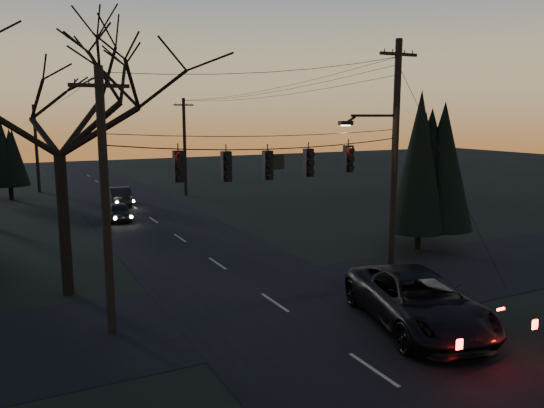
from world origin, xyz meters
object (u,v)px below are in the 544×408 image
bare_tree_left (56,97)px  evergreen_right (421,158)px  sedan_oncoming_a (118,211)px  suv_near (418,301)px  utility_pole_right (390,282)px  sedan_oncoming_b (119,196)px  utility_pole_far_r (186,195)px  utility_pole_left (112,332)px  utility_pole_far_l (40,192)px

bare_tree_left → evergreen_right: size_ratio=1.29×
sedan_oncoming_a → suv_near: bearing=105.4°
utility_pole_right → sedan_oncoming_b: 26.12m
utility_pole_far_r → bare_tree_left: bearing=-117.8°
utility_pole_right → sedan_oncoming_a: size_ratio=2.66×
utility_pole_left → bare_tree_left: 9.00m
utility_pole_left → evergreen_right: (16.49, 3.87, 4.85)m
utility_pole_left → utility_pole_far_r: 30.27m
utility_pole_right → utility_pole_far_r: utility_pole_right is taller
bare_tree_left → utility_pole_far_r: bearing=62.2°
utility_pole_right → utility_pole_far_l: (-11.50, 36.00, 0.00)m
bare_tree_left → sedan_oncoming_b: bearing=73.7°
evergreen_right → utility_pole_left: bearing=-166.8°
utility_pole_right → bare_tree_left: bare_tree_left is taller
sedan_oncoming_a → sedan_oncoming_b: (1.35, 6.35, 0.08)m
suv_near → sedan_oncoming_a: suv_near is taller
utility_pole_far_l → bare_tree_left: size_ratio=0.73×
utility_pole_far_r → sedan_oncoming_b: utility_pole_far_r is taller
utility_pole_left → suv_near: bearing=-24.5°
utility_pole_far_r → bare_tree_left: size_ratio=0.77×
bare_tree_left → suv_near: 14.98m
evergreen_right → sedan_oncoming_b: bearing=117.7°
utility_pole_far_l → evergreen_right: (16.49, -32.13, 4.85)m
utility_pole_far_l → sedan_oncoming_b: bearing=-64.0°
sedan_oncoming_a → evergreen_right: bearing=132.3°
utility_pole_left → evergreen_right: bearing=13.2°
suv_near → utility_pole_far_r: bearing=100.1°
suv_near → sedan_oncoming_a: (-5.35, 23.18, -0.27)m
utility_pole_far_l → sedan_oncoming_a: (3.85, -17.01, 0.64)m
evergreen_right → sedan_oncoming_a: bearing=129.9°
utility_pole_far_l → evergreen_right: evergreen_right is taller
bare_tree_left → utility_pole_right: bearing=-20.5°
utility_pole_right → sedan_oncoming_a: (-7.65, 18.99, 0.64)m
utility_pole_right → suv_near: 4.87m
utility_pole_far_r → sedan_oncoming_a: (-7.65, -9.01, 0.64)m
utility_pole_far_r → evergreen_right: evergreen_right is taller
bare_tree_left → sedan_oncoming_a: bare_tree_left is taller
bare_tree_left → sedan_oncoming_a: 16.69m
utility_pole_left → sedan_oncoming_b: (5.20, 25.34, 0.72)m
utility_pole_left → bare_tree_left: (-0.85, 4.61, 7.69)m
evergreen_right → suv_near: 11.55m
bare_tree_left → suv_near: size_ratio=1.68×
utility_pole_far_l → bare_tree_left: 32.33m
utility_pole_far_l → suv_near: (9.20, -40.19, 0.91)m
utility_pole_right → sedan_oncoming_b: bearing=104.0°
utility_pole_right → utility_pole_far_l: utility_pole_right is taller
utility_pole_right → evergreen_right: 7.96m
bare_tree_left → evergreen_right: bearing=-2.4°
evergreen_right → sedan_oncoming_b: evergreen_right is taller
utility_pole_far_l → sedan_oncoming_a: utility_pole_far_l is taller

